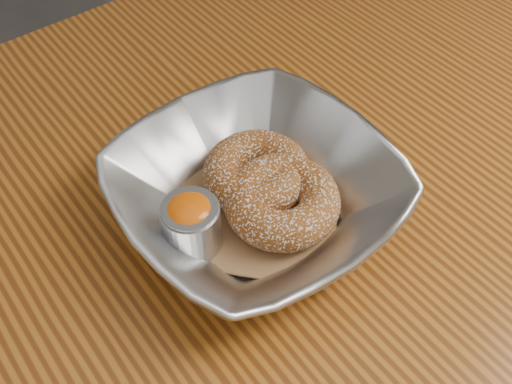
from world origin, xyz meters
TOP-DOWN VIEW (x-y plane):
  - table at (0.00, 0.00)m, footprint 1.20×0.80m
  - serving_bowl at (0.11, 0.02)m, footprint 0.24×0.24m
  - parchment at (0.11, 0.02)m, footprint 0.20×0.20m
  - donut_back at (0.12, 0.04)m, footprint 0.10×0.10m
  - donut_front at (0.12, -0.00)m, footprint 0.12×0.12m
  - ramekin at (0.04, 0.02)m, footprint 0.05×0.05m

SIDE VIEW (x-z plane):
  - table at x=0.00m, z-range 0.28..1.03m
  - parchment at x=0.11m, z-range 0.76..0.76m
  - donut_back at x=0.12m, z-range 0.76..0.79m
  - donut_front at x=0.12m, z-range 0.76..0.80m
  - serving_bowl at x=0.11m, z-range 0.75..0.81m
  - ramekin at x=0.04m, z-range 0.76..0.81m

